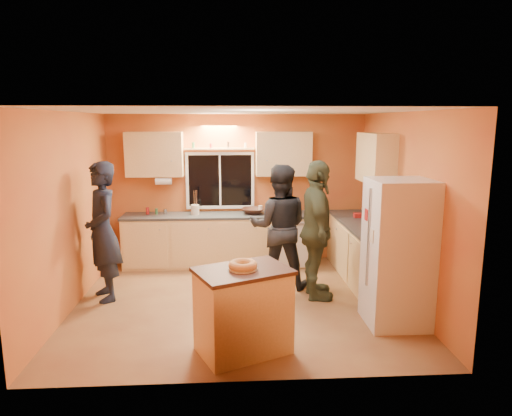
{
  "coord_description": "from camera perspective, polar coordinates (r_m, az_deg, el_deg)",
  "views": [
    {
      "loc": [
        -0.15,
        -6.01,
        2.46
      ],
      "look_at": [
        0.24,
        0.4,
        1.25
      ],
      "focal_mm": 32.0,
      "sensor_mm": 36.0,
      "label": 1
    }
  ],
  "objects": [
    {
      "name": "right_counter",
      "position": [
        7.14,
        13.89,
        -6.01
      ],
      "size": [
        0.62,
        1.84,
        0.9
      ],
      "color": "tan",
      "rests_on": "ground"
    },
    {
      "name": "back_counter",
      "position": [
        7.97,
        -2.18,
        -3.93
      ],
      "size": [
        4.23,
        0.62,
        0.9
      ],
      "color": "tan",
      "rests_on": "ground"
    },
    {
      "name": "room_shell",
      "position": [
        6.49,
        -1.04,
        3.2
      ],
      "size": [
        4.54,
        4.04,
        2.61
      ],
      "color": "#C77B33",
      "rests_on": "ground"
    },
    {
      "name": "island",
      "position": [
        5.02,
        -1.62,
        -12.64
      ],
      "size": [
        1.15,
        0.99,
        0.93
      ],
      "rotation": [
        0.0,
        0.0,
        0.42
      ],
      "color": "tan",
      "rests_on": "ground"
    },
    {
      "name": "potted_plant",
      "position": [
        6.66,
        15.66,
        -2.1
      ],
      "size": [
        0.3,
        0.28,
        0.27
      ],
      "primitive_type": "imported",
      "rotation": [
        0.0,
        0.0,
        -0.34
      ],
      "color": "gray",
      "rests_on": "right_counter"
    },
    {
      "name": "utensil_crock",
      "position": [
        7.89,
        -7.62,
        -0.21
      ],
      "size": [
        0.14,
        0.14,
        0.17
      ],
      "primitive_type": "cylinder",
      "color": "beige",
      "rests_on": "back_counter"
    },
    {
      "name": "person_center",
      "position": [
        6.81,
        2.88,
        -2.35
      ],
      "size": [
        0.99,
        0.82,
        1.86
      ],
      "primitive_type": "imported",
      "rotation": [
        0.0,
        0.0,
        3.01
      ],
      "color": "black",
      "rests_on": "ground"
    },
    {
      "name": "person_left",
      "position": [
        6.66,
        -18.61,
        -2.83
      ],
      "size": [
        0.74,
        0.84,
        1.94
      ],
      "primitive_type": "imported",
      "rotation": [
        0.0,
        0.0,
        -1.08
      ],
      "color": "black",
      "rests_on": "ground"
    },
    {
      "name": "mixing_bowl",
      "position": [
        7.91,
        -0.34,
        -0.35
      ],
      "size": [
        0.43,
        0.43,
        0.1
      ],
      "primitive_type": "imported",
      "rotation": [
        0.0,
        0.0,
        -0.11
      ],
      "color": "black",
      "rests_on": "back_counter"
    },
    {
      "name": "ground",
      "position": [
        6.5,
        -1.91,
        -11.58
      ],
      "size": [
        4.5,
        4.5,
        0.0
      ],
      "primitive_type": "plane",
      "color": "brown",
      "rests_on": "ground"
    },
    {
      "name": "red_box",
      "position": [
        7.78,
        12.72,
        -0.9
      ],
      "size": [
        0.16,
        0.13,
        0.07
      ],
      "primitive_type": "cube",
      "rotation": [
        0.0,
        0.0,
        -0.03
      ],
      "color": "#AB1C1A",
      "rests_on": "right_counter"
    },
    {
      "name": "refrigerator",
      "position": [
        5.82,
        17.31,
        -5.4
      ],
      "size": [
        0.72,
        0.7,
        1.8
      ],
      "primitive_type": "cube",
      "color": "silver",
      "rests_on": "ground"
    },
    {
      "name": "person_right",
      "position": [
        6.4,
        7.59,
        -2.81
      ],
      "size": [
        0.52,
        1.16,
        1.96
      ],
      "primitive_type": "imported",
      "rotation": [
        0.0,
        0.0,
        1.53
      ],
      "color": "#3A3E27",
      "rests_on": "ground"
    },
    {
      "name": "bundt_pastry",
      "position": [
        4.85,
        -1.65,
        -7.15
      ],
      "size": [
        0.31,
        0.31,
        0.09
      ],
      "primitive_type": "torus",
      "color": "tan",
      "rests_on": "island"
    }
  ]
}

